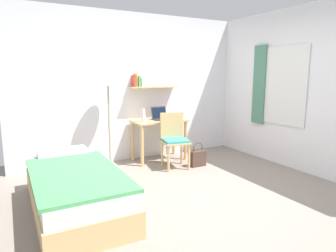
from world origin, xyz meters
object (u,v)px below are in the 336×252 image
Objects in this scene: desk at (159,128)px; desk_chair at (174,138)px; handbag at (198,158)px; standing_lamp at (108,84)px; laptop at (160,116)px; book_stack at (173,116)px; water_bottle at (143,115)px; bed at (75,189)px.

desk is 1.05× the size of desk_chair.
handbag is at bearing -58.18° from desk.
desk_chair is 0.57× the size of standing_lamp.
desk_chair is at bearing -89.48° from laptop.
laptop reaches higher than book_stack.
laptop reaches higher than water_bottle.
desk_chair is 3.04× the size of laptop.
desk reaches higher than handbag.
standing_lamp is 0.80m from water_bottle.
desk is at bearing -147.58° from laptop.
desk_chair reaches higher than bed.
water_bottle is at bearing -166.06° from laptop.
bed is at bearing -162.91° from handbag.
bed is at bearing -154.99° from desk_chair.
desk is 2.31× the size of handbag.
water_bottle reaches higher than book_stack.
water_bottle reaches higher than handbag.
book_stack is at bearing 63.06° from desk_chair.
desk is 0.89m from handbag.
bed reaches higher than handbag.
bed is at bearing -143.06° from desk.
laptop is (1.79, 1.34, 0.56)m from bed.
desk is 1.22m from standing_lamp.
book_stack reaches higher than handbag.
water_bottle is 0.66m from book_stack.
handbag is at bearing -38.32° from water_bottle.
book_stack is at bearing 3.61° from standing_lamp.
standing_lamp is (0.83, 1.29, 1.15)m from bed.
desk_chair is 4.06× the size of water_bottle.
laptop is at bearing 13.94° from water_bottle.
water_bottle is (-0.33, -0.07, 0.26)m from desk.
bed is at bearing -138.65° from water_bottle.
standing_lamp reaches higher than laptop.
desk is at bearing 94.69° from desk_chair.
book_stack is 0.58× the size of handbag.
standing_lamp reaches higher than water_bottle.
water_bottle is at bearing 41.35° from bed.
laptop is (-0.00, 0.50, 0.30)m from desk_chair.
desk_chair is 0.66m from water_bottle.
standing_lamp is 7.12× the size of water_bottle.
water_bottle is at bearing 141.68° from handbag.
desk is 0.60× the size of standing_lamp.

